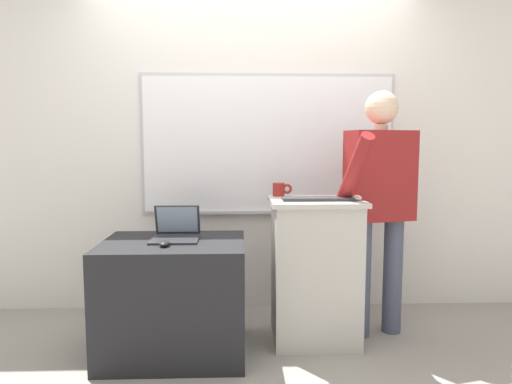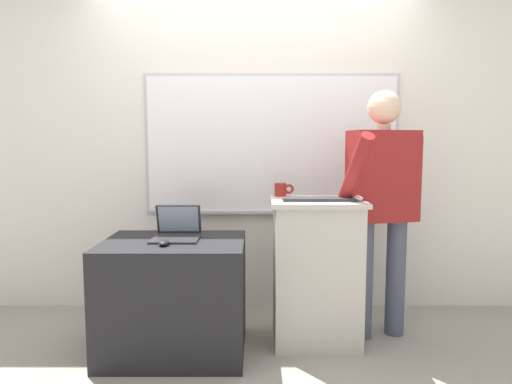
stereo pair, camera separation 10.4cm
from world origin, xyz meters
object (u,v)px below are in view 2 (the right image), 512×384
side_desk (174,296)px  laptop (176,229)px  computer_mouse_by_keyboard (357,198)px  coffee_mug (281,190)px  lectern_podium (315,271)px  computer_mouse_by_laptop (163,243)px  wireless_keyboard (317,199)px  person_presenter (381,196)px

side_desk → laptop: size_ratio=2.92×
computer_mouse_by_keyboard → coffee_mug: (-0.47, 0.26, 0.03)m
lectern_podium → computer_mouse_by_laptop: (-0.94, -0.29, 0.25)m
laptop → computer_mouse_by_laptop: (-0.04, -0.22, -0.04)m
lectern_podium → coffee_mug: coffee_mug is taller
laptop → computer_mouse_by_laptop: laptop is taller
computer_mouse_by_keyboard → computer_mouse_by_laptop: bearing=-170.0°
side_desk → computer_mouse_by_keyboard: (1.16, 0.07, 0.61)m
wireless_keyboard → lectern_podium: bearing=89.6°
lectern_podium → side_desk: lectern_podium is taller
wireless_keyboard → coffee_mug: (-0.22, 0.25, 0.04)m
lectern_podium → computer_mouse_by_keyboard: bearing=-18.0°
laptop → person_presenter: bearing=6.3°
laptop → computer_mouse_by_keyboard: computer_mouse_by_keyboard is taller
side_desk → person_presenter: bearing=9.5°
person_presenter → lectern_podium: bearing=176.7°
side_desk → person_presenter: (1.35, 0.23, 0.61)m
person_presenter → computer_mouse_by_laptop: 1.45m
coffee_mug → person_presenter: bearing=-9.1°
side_desk → coffee_mug: coffee_mug is taller
laptop → coffee_mug: size_ratio=2.24×
lectern_podium → person_presenter: bearing=9.8°
side_desk → computer_mouse_by_keyboard: 1.31m
wireless_keyboard → coffee_mug: coffee_mug is taller
computer_mouse_by_laptop → person_presenter: bearing=14.9°
wireless_keyboard → person_presenter: bearing=17.5°
side_desk → computer_mouse_by_laptop: 0.40m
person_presenter → computer_mouse_by_keyboard: bearing=-154.3°
coffee_mug → computer_mouse_by_laptop: bearing=-146.6°
computer_mouse_by_laptop → coffee_mug: coffee_mug is taller
side_desk → laptop: 0.42m
lectern_podium → side_desk: bearing=-170.7°
person_presenter → computer_mouse_by_laptop: (-1.38, -0.37, -0.24)m
computer_mouse_by_keyboard → coffee_mug: size_ratio=0.74×
coffee_mug → computer_mouse_by_keyboard: bearing=-29.4°
person_presenter → computer_mouse_by_keyboard: 0.25m
side_desk → wireless_keyboard: wireless_keyboard is taller
side_desk → computer_mouse_by_laptop: computer_mouse_by_laptop is taller
side_desk → wireless_keyboard: 1.09m
wireless_keyboard → computer_mouse_by_laptop: (-0.94, -0.23, -0.23)m
person_presenter → computer_mouse_by_laptop: person_presenter is taller
person_presenter → wireless_keyboard: size_ratio=3.68×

